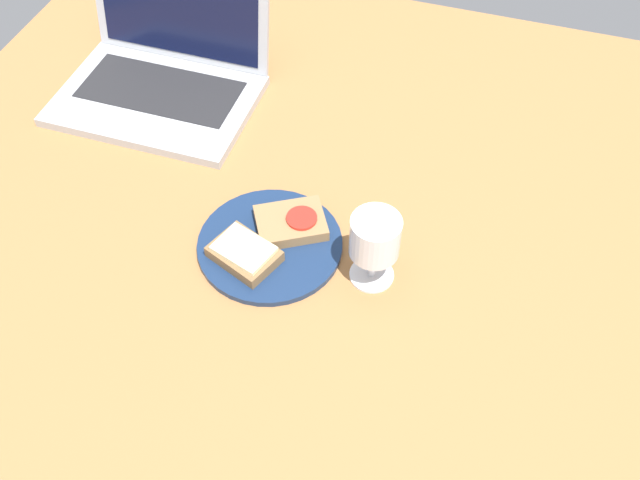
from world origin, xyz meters
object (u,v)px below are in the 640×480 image
at_px(laptop, 163,75).
at_px(sandwich_with_tomato, 294,223).
at_px(plate, 270,245).
at_px(sandwich_with_cheese, 244,253).
at_px(wine_glass, 375,239).

bearing_deg(laptop, sandwich_with_tomato, -36.30).
xyz_separation_m(plate, laptop, (-0.31, 0.29, 0.03)).
distance_m(sandwich_with_tomato, laptop, 0.42).
bearing_deg(sandwich_with_tomato, laptop, 143.70).
xyz_separation_m(sandwich_with_cheese, wine_glass, (0.19, 0.03, 0.06)).
height_order(sandwich_with_tomato, wine_glass, wine_glass).
bearing_deg(sandwich_with_cheese, wine_glass, 10.43).
bearing_deg(wine_glass, sandwich_with_cheese, -169.57).
relative_size(plate, sandwich_with_tomato, 1.70).
xyz_separation_m(plate, wine_glass, (0.16, -0.00, 0.08)).
bearing_deg(wine_glass, laptop, 148.29).
height_order(sandwich_with_tomato, laptop, laptop).
bearing_deg(sandwich_with_cheese, sandwich_with_tomato, 57.30).
bearing_deg(sandwich_with_cheese, laptop, 131.35).
xyz_separation_m(plate, sandwich_with_cheese, (-0.03, -0.04, 0.02)).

